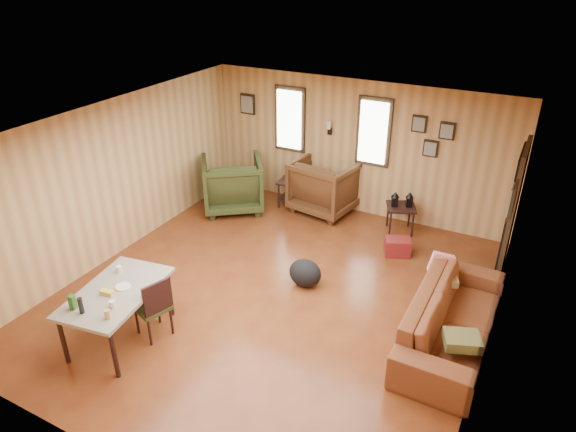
# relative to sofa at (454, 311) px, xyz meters

# --- Properties ---
(room) EXTENTS (5.54, 6.04, 2.44)m
(room) POSITION_rel_sofa_xyz_m (-2.20, 0.13, 0.75)
(room) COLOR brown
(room) RESTS_ON ground
(sofa) EXTENTS (0.69, 2.31, 0.90)m
(sofa) POSITION_rel_sofa_xyz_m (0.00, 0.00, 0.00)
(sofa) COLOR brown
(sofa) RESTS_ON ground
(recliner_brown) EXTENTS (1.20, 1.14, 1.09)m
(recliner_brown) POSITION_rel_sofa_xyz_m (-2.82, 2.59, 0.09)
(recliner_brown) COLOR #502E18
(recliner_brown) RESTS_ON ground
(recliner_green) EXTENTS (1.42, 1.41, 1.07)m
(recliner_green) POSITION_rel_sofa_xyz_m (-4.37, 1.88, 0.09)
(recliner_green) COLOR #303819
(recliner_green) RESTS_ON ground
(end_table) EXTENTS (0.54, 0.50, 0.63)m
(end_table) POSITION_rel_sofa_xyz_m (-3.44, 2.48, -0.10)
(end_table) COLOR black
(end_table) RESTS_ON ground
(side_table) EXTENTS (0.61, 0.61, 0.74)m
(side_table) POSITION_rel_sofa_xyz_m (-1.37, 2.44, 0.05)
(side_table) COLOR black
(side_table) RESTS_ON ground
(cooler) EXTENTS (0.47, 0.41, 0.28)m
(cooler) POSITION_rel_sofa_xyz_m (-1.17, 1.68, -0.31)
(cooler) COLOR maroon
(cooler) RESTS_ON ground
(backpack) EXTENTS (0.54, 0.44, 0.41)m
(backpack) POSITION_rel_sofa_xyz_m (-2.09, 0.25, -0.24)
(backpack) COLOR black
(backpack) RESTS_ON ground
(sofa_pillows) EXTENTS (0.95, 1.65, 0.34)m
(sofa_pillows) POSITION_rel_sofa_xyz_m (-0.06, 0.09, 0.05)
(sofa_pillows) COLOR brown
(sofa_pillows) RESTS_ON sofa
(dining_table) EXTENTS (1.01, 1.47, 0.90)m
(dining_table) POSITION_rel_sofa_xyz_m (-3.61, -1.81, 0.18)
(dining_table) COLOR gray
(dining_table) RESTS_ON ground
(dining_chair) EXTENTS (0.48, 0.48, 0.84)m
(dining_chair) POSITION_rel_sofa_xyz_m (-3.24, -1.58, 0.02)
(dining_chair) COLOR #303819
(dining_chair) RESTS_ON ground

